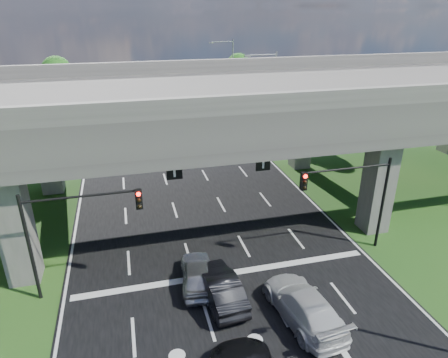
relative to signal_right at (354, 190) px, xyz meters
name	(u,v)px	position (x,y,z in m)	size (l,w,h in m)	color
ground	(245,316)	(-7.82, -3.94, -4.19)	(160.00, 160.00, 0.00)	#1E4C18
road	(204,220)	(-7.82, 6.06, -4.17)	(18.00, 120.00, 0.03)	black
overpass	(195,105)	(-7.82, 8.06, 3.73)	(80.00, 15.00, 10.00)	#393633
signal_right	(354,190)	(0.00, 0.00, 0.00)	(5.76, 0.54, 6.00)	black
signal_left	(72,224)	(-15.65, 0.00, 0.00)	(5.76, 0.54, 6.00)	black
streetlight_far	(271,93)	(2.27, 20.06, 1.66)	(3.38, 0.25, 10.00)	gray
streetlight_beyond	(230,71)	(2.27, 36.06, 1.66)	(3.38, 0.25, 10.00)	gray
tree_left_near	(24,113)	(-21.78, 22.06, 0.63)	(4.50, 4.50, 7.80)	black
tree_left_mid	(10,103)	(-24.78, 30.06, -0.01)	(3.91, 3.90, 6.76)	black
tree_left_far	(56,81)	(-20.78, 38.06, 0.95)	(4.80, 4.80, 8.32)	black
tree_right_near	(282,97)	(5.22, 24.06, 0.31)	(4.20, 4.20, 7.28)	black
tree_right_mid	(280,86)	(8.22, 32.06, -0.01)	(3.91, 3.90, 6.76)	black
tree_right_far	(235,74)	(4.22, 40.06, 0.63)	(4.50, 4.50, 7.80)	black
car_silver	(197,273)	(-9.62, -0.94, -3.43)	(1.71, 4.24, 1.45)	#ACAEB4
car_dark	(220,287)	(-8.70, -2.41, -3.38)	(1.64, 4.71, 1.55)	black
car_white	(304,305)	(-5.12, -4.80, -3.36)	(2.24, 5.50, 1.60)	silver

